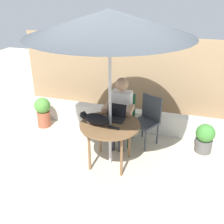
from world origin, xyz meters
TOP-DOWN VIEW (x-y plane):
  - ground_plane at (0.00, 0.00)m, footprint 14.00×14.00m
  - fence_back at (0.00, 2.00)m, footprint 5.13×0.08m
  - planter_wall_low at (0.00, 1.19)m, footprint 4.61×0.20m
  - patio_table at (0.00, 0.00)m, footprint 0.91×0.91m
  - patio_umbrella at (0.00, 0.00)m, footprint 2.22×2.22m
  - chair_occupied at (0.00, 0.76)m, footprint 0.40×0.40m
  - chair_empty at (0.44, 0.80)m, footprint 0.54×0.54m
  - person_seated at (-0.00, 0.61)m, footprint 0.48×0.48m
  - laptop at (0.03, 0.20)m, footprint 0.31×0.26m
  - cat at (-0.21, -0.07)m, footprint 0.65×0.24m
  - potted_plant_near_fence at (1.43, 0.78)m, footprint 0.32×0.32m
  - potted_plant_by_chair at (-1.64, 0.81)m, footprint 0.31×0.31m

SIDE VIEW (x-z plane):
  - ground_plane at x=0.00m, z-range 0.00..0.00m
  - planter_wall_low at x=0.00m, z-range 0.00..0.41m
  - potted_plant_near_fence at x=1.43m, z-range 0.01..0.52m
  - potted_plant_by_chair at x=-1.64m, z-range 0.03..0.64m
  - chair_occupied at x=0.00m, z-range 0.07..0.95m
  - chair_empty at x=0.44m, z-range 0.07..0.95m
  - patio_table at x=0.00m, z-range 0.29..1.00m
  - person_seated at x=0.00m, z-range 0.07..1.29m
  - laptop at x=0.03m, z-range 0.67..0.88m
  - cat at x=-0.21m, z-range 0.71..0.88m
  - fence_back at x=0.00m, z-range 0.00..1.67m
  - patio_umbrella at x=0.00m, z-range 0.99..3.32m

